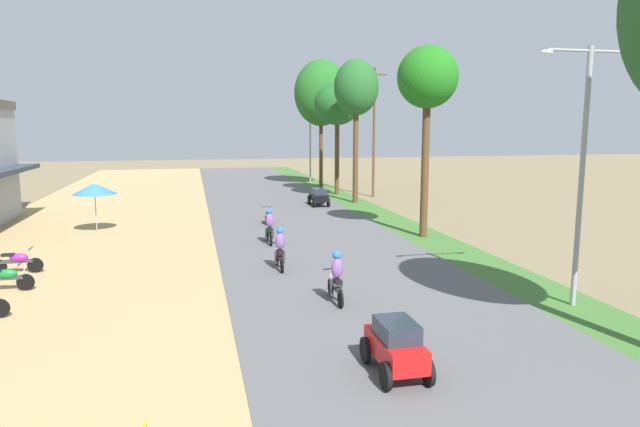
% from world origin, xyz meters
% --- Properties ---
extents(parked_motorbike_fourth, '(1.80, 0.54, 0.94)m').
position_xyz_m(parked_motorbike_fourth, '(-11.55, 16.45, 0.55)').
color(parked_motorbike_fourth, black).
rests_on(parked_motorbike_fourth, dirt_shoulder).
extents(parked_motorbike_fifth, '(1.80, 0.54, 0.94)m').
position_xyz_m(parked_motorbike_fifth, '(-11.84, 18.88, 0.55)').
color(parked_motorbike_fifth, black).
rests_on(parked_motorbike_fifth, dirt_shoulder).
extents(vendor_umbrella, '(2.20, 2.20, 2.52)m').
position_xyz_m(vendor_umbrella, '(-10.29, 26.84, 2.31)').
color(vendor_umbrella, '#99999E').
rests_on(vendor_umbrella, dirt_shoulder).
extents(median_tree_second, '(2.89, 2.89, 9.17)m').
position_xyz_m(median_tree_second, '(5.61, 22.11, 7.60)').
color(median_tree_second, '#4C351E').
rests_on(median_tree_second, median_strip).
extents(median_tree_third, '(3.09, 3.09, 9.95)m').
position_xyz_m(median_tree_third, '(5.84, 34.83, 7.97)').
color(median_tree_third, '#4C351E').
rests_on(median_tree_third, median_strip).
extents(median_tree_fourth, '(3.57, 3.57, 8.76)m').
position_xyz_m(median_tree_fourth, '(5.78, 39.84, 7.09)').
color(median_tree_fourth, '#4C351E').
rests_on(median_tree_fourth, median_strip).
extents(median_tree_fifth, '(4.72, 4.72, 11.13)m').
position_xyz_m(median_tree_fifth, '(5.84, 45.75, 8.28)').
color(median_tree_fifth, '#4C351E').
rests_on(median_tree_fifth, median_strip).
extents(streetlamp_near, '(3.16, 0.20, 7.69)m').
position_xyz_m(streetlamp_near, '(5.80, 11.07, 4.50)').
color(streetlamp_near, gray).
rests_on(streetlamp_near, median_strip).
extents(streetlamp_mid, '(3.16, 0.20, 8.49)m').
position_xyz_m(streetlamp_mid, '(5.80, 50.22, 4.91)').
color(streetlamp_mid, gray).
rests_on(streetlamp_mid, median_strip).
extents(utility_pole_near, '(1.80, 0.20, 9.79)m').
position_xyz_m(utility_pole_near, '(8.25, 38.08, 5.09)').
color(utility_pole_near, brown).
rests_on(utility_pole_near, ground).
extents(car_hatchback_red, '(1.04, 2.00, 1.23)m').
position_xyz_m(car_hatchback_red, '(-1.21, 7.67, 0.75)').
color(car_hatchback_red, red).
rests_on(car_hatchback_red, road_strip).
extents(car_sedan_black, '(1.10, 2.26, 1.19)m').
position_xyz_m(car_sedan_black, '(2.92, 33.72, 0.74)').
color(car_sedan_black, black).
rests_on(car_sedan_black, road_strip).
extents(motorbike_ahead_second, '(0.54, 1.80, 1.66)m').
position_xyz_m(motorbike_ahead_second, '(-1.22, 12.87, 0.86)').
color(motorbike_ahead_second, black).
rests_on(motorbike_ahead_second, road_strip).
extents(motorbike_ahead_third, '(0.54, 1.80, 1.66)m').
position_xyz_m(motorbike_ahead_third, '(-2.29, 17.28, 0.86)').
color(motorbike_ahead_third, black).
rests_on(motorbike_ahead_third, road_strip).
extents(motorbike_ahead_fourth, '(0.54, 1.80, 1.66)m').
position_xyz_m(motorbike_ahead_fourth, '(-2.04, 22.07, 0.86)').
color(motorbike_ahead_fourth, black).
rests_on(motorbike_ahead_fourth, road_strip).
extents(motorbike_ahead_fifth, '(0.54, 1.80, 0.94)m').
position_xyz_m(motorbike_ahead_fifth, '(-1.46, 27.08, 0.57)').
color(motorbike_ahead_fifth, black).
rests_on(motorbike_ahead_fifth, road_strip).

